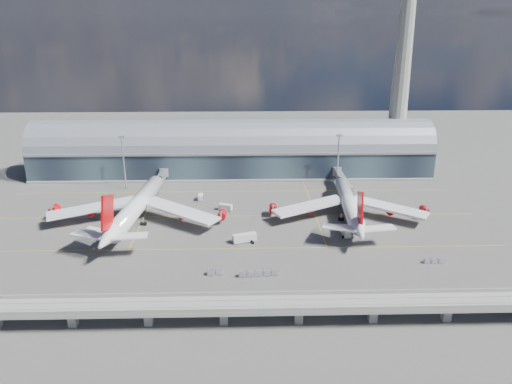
{
  "coord_description": "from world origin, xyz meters",
  "views": [
    {
      "loc": [
        5.58,
        -168.94,
        78.42
      ],
      "look_at": [
        10.29,
        10.0,
        14.0
      ],
      "focal_mm": 35.0,
      "sensor_mm": 36.0,
      "label": 1
    }
  ],
  "objects_px": {
    "airliner_right": "(349,206)",
    "floodlight_mast_right": "(338,160)",
    "airliner_left": "(135,208)",
    "cargo_train_2": "(434,261)",
    "service_truck_0": "(123,235)",
    "control_tower": "(402,70)",
    "cargo_train_1": "(259,274)",
    "floodlight_mast_left": "(124,161)",
    "service_truck_3": "(346,231)",
    "service_truck_4": "(201,197)",
    "cargo_train_0": "(216,272)",
    "service_truck_1": "(93,232)",
    "service_truck_2": "(245,238)",
    "service_truck_5": "(225,207)"
  },
  "relations": [
    {
      "from": "airliner_right",
      "to": "service_truck_1",
      "type": "bearing_deg",
      "value": -167.78
    },
    {
      "from": "control_tower",
      "to": "airliner_right",
      "type": "relative_size",
      "value": 1.53
    },
    {
      "from": "service_truck_0",
      "to": "service_truck_3",
      "type": "distance_m",
      "value": 82.62
    },
    {
      "from": "cargo_train_1",
      "to": "cargo_train_2",
      "type": "relative_size",
      "value": 1.91
    },
    {
      "from": "cargo_train_0",
      "to": "cargo_train_1",
      "type": "xyz_separation_m",
      "value": [
        13.76,
        -1.21,
        -0.05
      ]
    },
    {
      "from": "floodlight_mast_right",
      "to": "service_truck_4",
      "type": "xyz_separation_m",
      "value": [
        -63.58,
        -15.79,
        -12.36
      ]
    },
    {
      "from": "service_truck_4",
      "to": "service_truck_5",
      "type": "bearing_deg",
      "value": -50.06
    },
    {
      "from": "service_truck_2",
      "to": "service_truck_0",
      "type": "bearing_deg",
      "value": 66.99
    },
    {
      "from": "cargo_train_1",
      "to": "service_truck_4",
      "type": "bearing_deg",
      "value": 24.42
    },
    {
      "from": "airliner_left",
      "to": "cargo_train_2",
      "type": "height_order",
      "value": "airliner_left"
    },
    {
      "from": "floodlight_mast_left",
      "to": "cargo_train_0",
      "type": "relative_size",
      "value": 4.73
    },
    {
      "from": "service_truck_0",
      "to": "service_truck_1",
      "type": "xyz_separation_m",
      "value": [
        -11.37,
        2.31,
        0.29
      ]
    },
    {
      "from": "airliner_right",
      "to": "service_truck_1",
      "type": "relative_size",
      "value": 11.31
    },
    {
      "from": "service_truck_4",
      "to": "airliner_right",
      "type": "bearing_deg",
      "value": -22.23
    },
    {
      "from": "floodlight_mast_right",
      "to": "floodlight_mast_left",
      "type": "bearing_deg",
      "value": 180.0
    },
    {
      "from": "control_tower",
      "to": "airliner_right",
      "type": "height_order",
      "value": "control_tower"
    },
    {
      "from": "service_truck_4",
      "to": "cargo_train_0",
      "type": "bearing_deg",
      "value": -83.4
    },
    {
      "from": "service_truck_0",
      "to": "service_truck_3",
      "type": "xyz_separation_m",
      "value": [
        82.62,
        0.13,
        0.36
      ]
    },
    {
      "from": "floodlight_mast_right",
      "to": "airliner_left",
      "type": "relative_size",
      "value": 0.34
    },
    {
      "from": "airliner_left",
      "to": "service_truck_0",
      "type": "height_order",
      "value": "airliner_left"
    },
    {
      "from": "floodlight_mast_left",
      "to": "service_truck_4",
      "type": "xyz_separation_m",
      "value": [
        36.42,
        -15.79,
        -12.36
      ]
    },
    {
      "from": "control_tower",
      "to": "cargo_train_0",
      "type": "height_order",
      "value": "control_tower"
    },
    {
      "from": "service_truck_4",
      "to": "service_truck_1",
      "type": "bearing_deg",
      "value": -136.68
    },
    {
      "from": "floodlight_mast_right",
      "to": "service_truck_0",
      "type": "height_order",
      "value": "floodlight_mast_right"
    },
    {
      "from": "floodlight_mast_left",
      "to": "cargo_train_0",
      "type": "distance_m",
      "value": 96.37
    },
    {
      "from": "service_truck_2",
      "to": "service_truck_4",
      "type": "distance_m",
      "value": 47.92
    },
    {
      "from": "floodlight_mast_left",
      "to": "airliner_right",
      "type": "relative_size",
      "value": 0.38
    },
    {
      "from": "service_truck_1",
      "to": "cargo_train_2",
      "type": "distance_m",
      "value": 121.66
    },
    {
      "from": "service_truck_4",
      "to": "cargo_train_1",
      "type": "height_order",
      "value": "service_truck_4"
    },
    {
      "from": "control_tower",
      "to": "airliner_left",
      "type": "xyz_separation_m",
      "value": [
        -122.02,
        -69.2,
        -45.09
      ]
    },
    {
      "from": "cargo_train_1",
      "to": "airliner_left",
      "type": "bearing_deg",
      "value": 52.74
    },
    {
      "from": "service_truck_3",
      "to": "service_truck_4",
      "type": "relative_size",
      "value": 1.55
    },
    {
      "from": "airliner_right",
      "to": "cargo_train_2",
      "type": "bearing_deg",
      "value": -57.91
    },
    {
      "from": "cargo_train_1",
      "to": "cargo_train_2",
      "type": "bearing_deg",
      "value": -77.6
    },
    {
      "from": "service_truck_1",
      "to": "airliner_left",
      "type": "bearing_deg",
      "value": -25.04
    },
    {
      "from": "service_truck_5",
      "to": "cargo_train_1",
      "type": "xyz_separation_m",
      "value": [
        12.37,
        -56.12,
        -0.52
      ]
    },
    {
      "from": "service_truck_2",
      "to": "service_truck_5",
      "type": "bearing_deg",
      "value": -3.07
    },
    {
      "from": "control_tower",
      "to": "service_truck_0",
      "type": "distance_m",
      "value": 157.69
    },
    {
      "from": "service_truck_3",
      "to": "service_truck_5",
      "type": "distance_m",
      "value": 52.79
    },
    {
      "from": "airliner_right",
      "to": "floodlight_mast_right",
      "type": "bearing_deg",
      "value": 90.91
    },
    {
      "from": "control_tower",
      "to": "service_truck_1",
      "type": "distance_m",
      "value": 165.57
    },
    {
      "from": "cargo_train_0",
      "to": "cargo_train_2",
      "type": "relative_size",
      "value": 0.81
    },
    {
      "from": "cargo_train_1",
      "to": "control_tower",
      "type": "bearing_deg",
      "value": -28.19
    },
    {
      "from": "airliner_left",
      "to": "service_truck_3",
      "type": "xyz_separation_m",
      "value": [
        80.5,
        -13.87,
        -4.89
      ]
    },
    {
      "from": "floodlight_mast_right",
      "to": "service_truck_1",
      "type": "relative_size",
      "value": 4.31
    },
    {
      "from": "airliner_left",
      "to": "service_truck_4",
      "type": "bearing_deg",
      "value": 53.39
    },
    {
      "from": "control_tower",
      "to": "cargo_train_0",
      "type": "distance_m",
      "value": 151.14
    },
    {
      "from": "service_truck_0",
      "to": "service_truck_3",
      "type": "bearing_deg",
      "value": -20.83
    },
    {
      "from": "airliner_left",
      "to": "cargo_train_2",
      "type": "xyz_separation_m",
      "value": [
        105.66,
        -36.29,
        -5.76
      ]
    },
    {
      "from": "floodlight_mast_left",
      "to": "service_truck_1",
      "type": "xyz_separation_m",
      "value": [
        -0.51,
        -52.9,
        -12.05
      ]
    }
  ]
}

